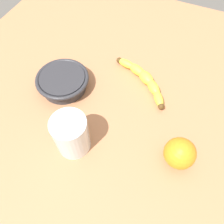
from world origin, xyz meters
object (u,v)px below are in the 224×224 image
smoothie_glass (72,135)px  orange_fruit (180,153)px  ceramic_bowl (63,81)px  banana (144,79)px

smoothie_glass → orange_fruit: bearing=14.8°
ceramic_bowl → banana: bearing=28.0°
banana → smoothie_glass: 28.93cm
ceramic_bowl → orange_fruit: orange_fruit is taller
smoothie_glass → banana: bearing=70.6°
smoothie_glass → ceramic_bowl: bearing=127.8°
banana → ceramic_bowl: bearing=61.7°
smoothie_glass → orange_fruit: smoothie_glass is taller
orange_fruit → smoothie_glass: bearing=-165.2°
smoothie_glass → ceramic_bowl: 19.84cm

